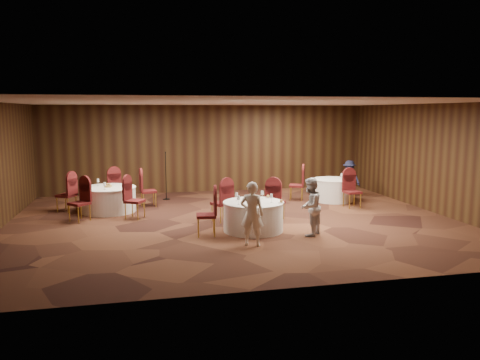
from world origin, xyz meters
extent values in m
plane|color=black|center=(0.00, 0.00, 0.00)|extent=(12.00, 12.00, 0.00)
plane|color=silver|center=(0.00, 0.00, 3.20)|extent=(12.00, 12.00, 0.00)
plane|color=black|center=(0.00, 5.00, 1.60)|extent=(12.00, 0.00, 12.00)
plane|color=black|center=(0.00, -5.00, 1.60)|extent=(12.00, 0.00, 12.00)
plane|color=black|center=(6.00, 0.00, 1.60)|extent=(0.00, 10.00, 10.00)
cylinder|color=silver|center=(0.25, -1.12, 0.36)|extent=(1.49, 1.49, 0.72)
cylinder|color=silver|center=(0.25, -1.12, 0.72)|extent=(1.52, 1.52, 0.03)
cylinder|color=silver|center=(-3.42, 2.01, 0.36)|extent=(1.58, 1.58, 0.72)
cylinder|color=silver|center=(-3.42, 2.01, 0.72)|extent=(1.62, 1.62, 0.03)
cylinder|color=silver|center=(3.82, 2.19, 0.36)|extent=(1.32, 1.32, 0.72)
cylinder|color=silver|center=(3.82, 2.19, 0.72)|extent=(1.35, 1.35, 0.03)
cylinder|color=silver|center=(0.66, -1.31, 0.74)|extent=(0.06, 0.06, 0.01)
cylinder|color=silver|center=(0.66, -1.31, 0.80)|extent=(0.01, 0.01, 0.11)
cone|color=silver|center=(0.66, -1.31, 0.91)|extent=(0.08, 0.08, 0.10)
cylinder|color=silver|center=(0.13, -1.57, 0.74)|extent=(0.06, 0.06, 0.01)
cylinder|color=silver|center=(0.13, -1.57, 0.80)|extent=(0.01, 0.01, 0.11)
cone|color=silver|center=(0.13, -1.57, 0.91)|extent=(0.08, 0.08, 0.10)
cylinder|color=silver|center=(-0.13, -0.93, 0.74)|extent=(0.06, 0.06, 0.01)
cylinder|color=silver|center=(-0.13, -0.93, 0.80)|extent=(0.01, 0.01, 0.11)
cone|color=silver|center=(-0.13, -0.93, 0.91)|extent=(0.08, 0.08, 0.10)
cylinder|color=silver|center=(-0.18, -1.38, 0.74)|extent=(0.06, 0.06, 0.01)
cylinder|color=silver|center=(-0.18, -1.38, 0.80)|extent=(0.01, 0.01, 0.11)
cone|color=silver|center=(-0.18, -1.38, 0.91)|extent=(0.08, 0.08, 0.10)
cylinder|color=silver|center=(0.56, -0.81, 0.74)|extent=(0.06, 0.06, 0.01)
cylinder|color=silver|center=(0.56, -0.81, 0.80)|extent=(0.01, 0.01, 0.11)
cone|color=silver|center=(0.56, -0.81, 0.91)|extent=(0.08, 0.08, 0.10)
cylinder|color=white|center=(0.23, -1.64, 0.75)|extent=(0.15, 0.15, 0.01)
sphere|color=#9E6B33|center=(0.23, -1.64, 0.79)|extent=(0.08, 0.08, 0.08)
cylinder|color=white|center=(0.88, -1.41, 0.75)|extent=(0.15, 0.15, 0.01)
sphere|color=#9E6B33|center=(0.88, -1.41, 0.79)|extent=(0.08, 0.08, 0.08)
cylinder|color=white|center=(0.74, -0.71, 0.75)|extent=(0.15, 0.15, 0.01)
sphere|color=#9E6B33|center=(0.74, -0.71, 0.79)|extent=(0.08, 0.08, 0.08)
cylinder|color=silver|center=(-2.95, 2.19, 0.74)|extent=(0.06, 0.06, 0.01)
cylinder|color=silver|center=(-2.95, 2.19, 0.80)|extent=(0.01, 0.01, 0.11)
cone|color=silver|center=(-2.95, 2.19, 0.91)|extent=(0.08, 0.08, 0.10)
cylinder|color=silver|center=(-3.73, 2.34, 0.74)|extent=(0.06, 0.06, 0.01)
cylinder|color=silver|center=(-3.73, 2.34, 0.80)|extent=(0.01, 0.01, 0.11)
cone|color=silver|center=(-3.73, 2.34, 0.91)|extent=(0.08, 0.08, 0.10)
cylinder|color=silver|center=(-3.48, 1.57, 0.74)|extent=(0.06, 0.06, 0.01)
cylinder|color=silver|center=(-3.48, 1.57, 0.80)|extent=(0.01, 0.01, 0.11)
cone|color=silver|center=(-3.48, 1.57, 0.91)|extent=(0.08, 0.08, 0.10)
cylinder|color=olive|center=(-3.42, 2.01, 0.77)|extent=(0.22, 0.22, 0.06)
sphere|color=#9E6B33|center=(-3.45, 2.03, 0.83)|extent=(0.07, 0.07, 0.07)
sphere|color=#9E6B33|center=(-3.38, 1.99, 0.83)|extent=(0.07, 0.07, 0.07)
cylinder|color=silver|center=(4.02, 1.96, 0.74)|extent=(0.06, 0.06, 0.01)
cylinder|color=silver|center=(4.02, 1.96, 0.80)|extent=(0.01, 0.01, 0.11)
cone|color=silver|center=(4.02, 1.96, 0.91)|extent=(0.08, 0.08, 0.10)
cylinder|color=black|center=(-1.62, 3.63, 0.01)|extent=(0.24, 0.24, 0.02)
cylinder|color=black|center=(-1.62, 3.63, 0.83)|extent=(0.02, 0.02, 1.61)
cylinder|color=black|center=(-1.62, 3.68, 1.60)|extent=(0.04, 0.12, 0.04)
imported|color=white|center=(-0.10, -2.39, 0.72)|extent=(0.62, 0.52, 1.45)
imported|color=silver|center=(1.47, -1.83, 0.70)|extent=(0.85, 0.86, 1.41)
imported|color=black|center=(4.73, 2.90, 0.63)|extent=(0.88, 0.93, 1.26)
camera|label=1|loc=(-2.51, -12.20, 2.96)|focal=35.00mm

